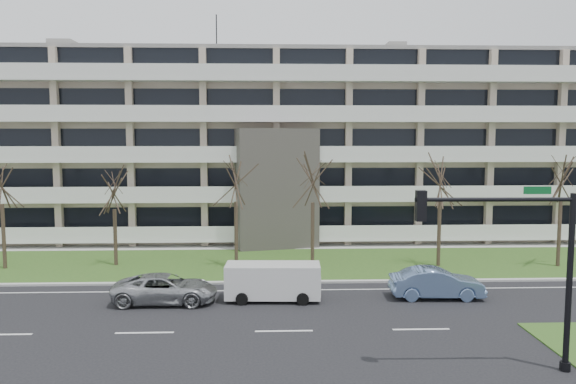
{
  "coord_description": "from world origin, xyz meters",
  "views": [
    {
      "loc": [
        -0.69,
        -23.57,
        8.39
      ],
      "look_at": [
        0.54,
        10.0,
        5.08
      ],
      "focal_mm": 35.0,
      "sensor_mm": 36.0,
      "label": 1
    }
  ],
  "objects_px": {
    "white_van": "(274,278)",
    "traffic_signal": "(518,253)",
    "silver_pickup": "(165,289)",
    "blue_sedan": "(436,283)"
  },
  "relations": [
    {
      "from": "white_van",
      "to": "traffic_signal",
      "type": "relative_size",
      "value": 0.74
    },
    {
      "from": "silver_pickup",
      "to": "white_van",
      "type": "height_order",
      "value": "white_van"
    },
    {
      "from": "silver_pickup",
      "to": "traffic_signal",
      "type": "distance_m",
      "value": 16.97
    },
    {
      "from": "blue_sedan",
      "to": "traffic_signal",
      "type": "height_order",
      "value": "traffic_signal"
    },
    {
      "from": "white_van",
      "to": "traffic_signal",
      "type": "bearing_deg",
      "value": -44.68
    },
    {
      "from": "silver_pickup",
      "to": "white_van",
      "type": "distance_m",
      "value": 5.54
    },
    {
      "from": "blue_sedan",
      "to": "white_van",
      "type": "distance_m",
      "value": 8.47
    },
    {
      "from": "traffic_signal",
      "to": "blue_sedan",
      "type": "bearing_deg",
      "value": 91.24
    },
    {
      "from": "silver_pickup",
      "to": "white_van",
      "type": "bearing_deg",
      "value": -86.63
    },
    {
      "from": "blue_sedan",
      "to": "white_van",
      "type": "height_order",
      "value": "white_van"
    }
  ]
}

